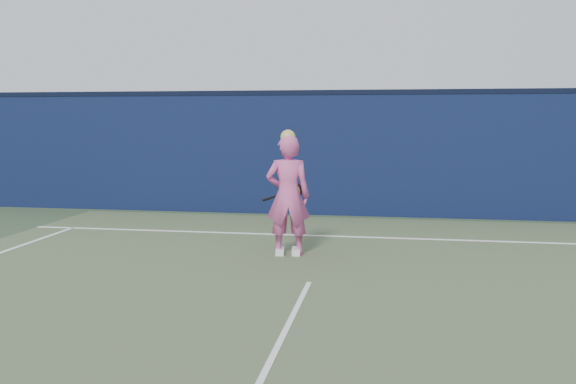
# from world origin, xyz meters

# --- Properties ---
(ground) EXTENTS (80.00, 80.00, 0.00)m
(ground) POSITION_xyz_m (0.00, 0.00, 0.00)
(ground) COLOR #34472B
(ground) RESTS_ON ground
(backstop_wall) EXTENTS (24.00, 0.40, 2.50)m
(backstop_wall) POSITION_xyz_m (0.00, 6.50, 1.25)
(backstop_wall) COLOR #0C1C38
(backstop_wall) RESTS_ON ground
(wall_cap) EXTENTS (24.00, 0.42, 0.10)m
(wall_cap) POSITION_xyz_m (0.00, 6.50, 2.55)
(wall_cap) COLOR black
(wall_cap) RESTS_ON backstop_wall
(player) EXTENTS (0.70, 0.51, 1.86)m
(player) POSITION_xyz_m (-0.52, 2.50, 0.90)
(player) COLOR #D35296
(player) RESTS_ON ground
(racket) EXTENTS (0.61, 0.28, 0.34)m
(racket) POSITION_xyz_m (-0.56, 2.97, 0.88)
(racket) COLOR black
(racket) RESTS_ON ground
(court_lines) EXTENTS (11.00, 12.04, 0.01)m
(court_lines) POSITION_xyz_m (0.00, -0.33, 0.01)
(court_lines) COLOR white
(court_lines) RESTS_ON court_surface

